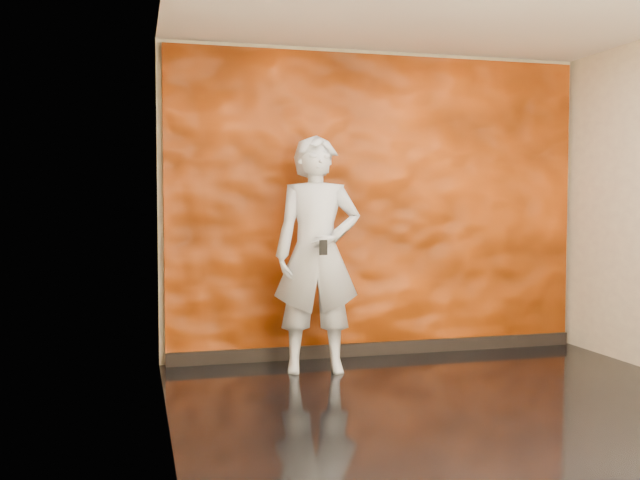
{
  "coord_description": "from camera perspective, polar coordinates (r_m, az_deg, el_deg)",
  "views": [
    {
      "loc": [
        -2.2,
        -4.26,
        1.41
      ],
      "look_at": [
        -0.77,
        1.18,
        1.11
      ],
      "focal_mm": 40.0,
      "sensor_mm": 36.0,
      "label": 1
    }
  ],
  "objects": [
    {
      "name": "room",
      "position": [
        4.79,
        12.63,
        2.82
      ],
      "size": [
        4.02,
        4.02,
        2.81
      ],
      "color": "black",
      "rests_on": "ground"
    },
    {
      "name": "feature_wall",
      "position": [
        6.59,
        4.79,
        2.74
      ],
      "size": [
        3.9,
        0.06,
        2.75
      ],
      "primitive_type": "cube",
      "color": "#D64B0C",
      "rests_on": "ground"
    },
    {
      "name": "baseboard",
      "position": [
        6.69,
        4.86,
        -8.63
      ],
      "size": [
        3.9,
        0.04,
        0.12
      ],
      "primitive_type": "cube",
      "color": "black",
      "rests_on": "ground"
    },
    {
      "name": "man",
      "position": [
        5.91,
        -0.23,
        -1.15
      ],
      "size": [
        0.78,
        0.58,
        1.96
      ],
      "primitive_type": "imported",
      "rotation": [
        0.0,
        0.0,
        -0.17
      ],
      "color": "#9EA4AD",
      "rests_on": "ground"
    },
    {
      "name": "phone",
      "position": [
        5.63,
        0.27,
        -0.6
      ],
      "size": [
        0.07,
        0.02,
        0.12
      ],
      "primitive_type": "cube",
      "rotation": [
        0.0,
        0.0,
        0.08
      ],
      "color": "black",
      "rests_on": "man"
    }
  ]
}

